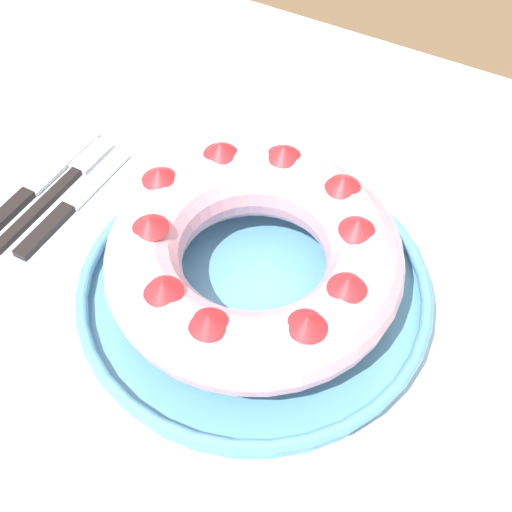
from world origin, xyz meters
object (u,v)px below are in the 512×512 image
Objects in this scene: bundt_cake at (256,255)px; serving_knife at (27,194)px; cake_knife at (67,208)px; fork at (62,185)px; serving_dish at (256,289)px.

serving_knife is (-0.28, 0.00, -0.06)m from bundt_cake.
serving_knife is 0.05m from cake_knife.
cake_knife is (0.05, 0.00, 0.00)m from serving_knife.
serving_knife reaches higher than fork.
serving_dish reaches higher than cake_knife.
serving_dish is 1.24× the size of bundt_cake.
serving_dish reaches higher than serving_knife.
bundt_cake is at bearing 1.82° from serving_knife.
fork is at bearing 142.09° from cake_knife.
fork is at bearing 51.10° from serving_knife.
cake_knife is at bearing 179.02° from serving_dish.
bundt_cake is at bearing 4.12° from cake_knife.
cake_knife reaches higher than fork.
bundt_cake reaches higher than fork.
cake_knife is (-0.23, 0.00, -0.06)m from bundt_cake.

